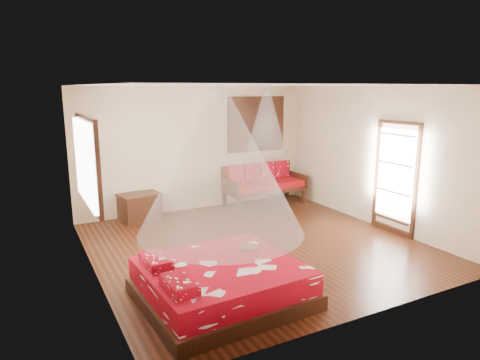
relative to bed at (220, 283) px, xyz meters
name	(u,v)px	position (x,y,z in m)	size (l,w,h in m)	color
room	(256,168)	(1.43, 1.56, 1.15)	(5.54, 5.54, 2.84)	black
bed	(220,283)	(0.00, 0.00, 0.00)	(2.14, 1.96, 0.64)	black
daybed	(263,182)	(2.98, 3.94, 0.27)	(1.92, 0.86, 0.97)	black
storage_chest	(140,207)	(-0.01, 4.01, 0.04)	(0.93, 0.75, 0.57)	black
shutter_panel	(256,124)	(2.98, 4.27, 1.65)	(1.52, 0.06, 1.32)	black
window_left	(89,162)	(-1.28, 1.76, 1.45)	(0.10, 1.74, 1.34)	black
glazed_door	(395,178)	(4.14, 0.96, 0.82)	(0.08, 1.02, 2.16)	black
wine_tray	(249,244)	(0.61, 0.35, 0.31)	(0.30, 0.30, 0.24)	brown
mosquito_net_main	(220,163)	(0.02, 0.00, 1.60)	(2.12, 2.12, 1.80)	white
mosquito_net_daybed	(266,121)	(2.98, 3.81, 1.75)	(0.96, 0.96, 1.50)	white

